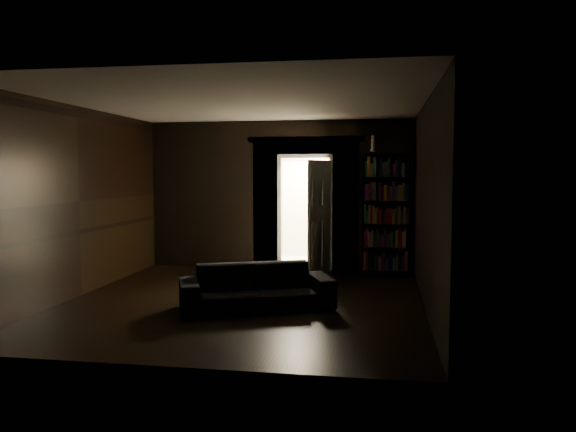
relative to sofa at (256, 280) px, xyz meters
name	(u,v)px	position (x,y,z in m)	size (l,w,h in m)	color
ground	(244,301)	(-0.27, 0.40, -0.39)	(5.50, 5.50, 0.00)	black
room_walls	(259,182)	(-0.28, 1.47, 1.29)	(5.02, 5.61, 2.84)	black
kitchen_alcove	(312,202)	(0.23, 4.27, 0.82)	(2.20, 1.80, 2.60)	#B9B5A1
sofa	(256,280)	(0.00, 0.00, 0.00)	(2.03, 0.88, 0.78)	black
bookshelf	(386,213)	(1.73, 2.95, 0.71)	(0.90, 0.32, 2.20)	black
refrigerator	(342,221)	(0.83, 4.43, 0.44)	(0.74, 0.68, 1.65)	silver
door	(320,217)	(0.55, 2.73, 0.64)	(0.85, 0.05, 2.05)	white
figurine	(373,143)	(1.48, 2.89, 1.96)	(0.10, 0.10, 0.30)	white
bottles	(342,175)	(0.85, 4.35, 1.40)	(0.68, 0.09, 0.28)	black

